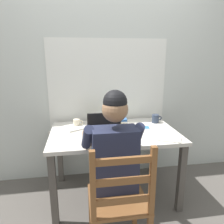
% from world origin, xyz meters
% --- Properties ---
extents(ground_plane, '(8.00, 8.00, 0.00)m').
position_xyz_m(ground_plane, '(0.00, 0.00, 0.00)').
color(ground_plane, '#56514C').
extents(back_wall, '(6.00, 0.08, 2.60)m').
position_xyz_m(back_wall, '(0.00, 0.49, 1.29)').
color(back_wall, beige).
rests_on(back_wall, ground).
extents(desk, '(1.29, 0.82, 0.74)m').
position_xyz_m(desk, '(0.00, 0.00, 0.64)').
color(desk, beige).
rests_on(desk, ground).
extents(seated_person, '(0.50, 0.60, 1.26)m').
position_xyz_m(seated_person, '(-0.09, -0.48, 0.70)').
color(seated_person, '#232842').
rests_on(seated_person, ground).
extents(wooden_chair, '(0.42, 0.42, 0.96)m').
position_xyz_m(wooden_chair, '(-0.09, -0.76, 0.47)').
color(wooden_chair, brown).
rests_on(wooden_chair, ground).
extents(laptop, '(0.33, 0.29, 0.23)m').
position_xyz_m(laptop, '(-0.11, -0.17, 0.79)').
color(laptop, black).
rests_on(laptop, desk).
extents(computer_mouse, '(0.06, 0.10, 0.03)m').
position_xyz_m(computer_mouse, '(0.13, -0.20, 0.76)').
color(computer_mouse, black).
rests_on(computer_mouse, desk).
extents(coffee_mug_white, '(0.11, 0.07, 0.09)m').
position_xyz_m(coffee_mug_white, '(-0.38, 0.20, 0.78)').
color(coffee_mug_white, beige).
rests_on(coffee_mug_white, desk).
extents(coffee_mug_dark, '(0.12, 0.08, 0.09)m').
position_xyz_m(coffee_mug_dark, '(-0.20, 0.29, 0.78)').
color(coffee_mug_dark, '#38281E').
rests_on(coffee_mug_dark, desk).
extents(coffee_mug_spare, '(0.12, 0.08, 0.10)m').
position_xyz_m(coffee_mug_spare, '(0.53, 0.21, 0.79)').
color(coffee_mug_spare, '#2D384C').
rests_on(coffee_mug_spare, desk).
extents(book_stack_main, '(0.22, 0.16, 0.10)m').
position_xyz_m(book_stack_main, '(0.05, 0.13, 0.78)').
color(book_stack_main, gold).
rests_on(book_stack_main, desk).
extents(paper_pile_near_laptop, '(0.29, 0.28, 0.02)m').
position_xyz_m(paper_pile_near_laptop, '(-0.40, 0.16, 0.75)').
color(paper_pile_near_laptop, white).
rests_on(paper_pile_near_laptop, desk).
extents(paper_pile_back_corner, '(0.26, 0.25, 0.01)m').
position_xyz_m(paper_pile_back_corner, '(0.48, -0.29, 0.74)').
color(paper_pile_back_corner, silver).
rests_on(paper_pile_back_corner, desk).
extents(landscape_photo_print, '(0.14, 0.11, 0.00)m').
position_xyz_m(landscape_photo_print, '(0.33, 0.07, 0.74)').
color(landscape_photo_print, teal).
rests_on(landscape_photo_print, desk).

